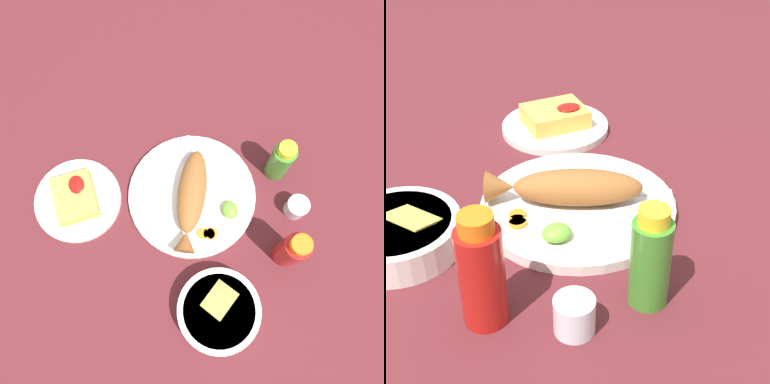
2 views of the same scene
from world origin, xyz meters
TOP-DOWN VIEW (x-y plane):
  - ground_plane at (0.00, 0.00)m, footprint 4.00×4.00m
  - main_plate at (0.00, 0.00)m, footprint 0.32×0.32m
  - fried_fish at (-0.01, 0.01)m, footprint 0.26×0.16m
  - fork_near at (0.08, -0.01)m, footprint 0.17×0.09m
  - fork_far at (0.06, -0.05)m, footprint 0.19×0.03m
  - carrot_slice_near at (-0.10, 0.01)m, footprint 0.03×0.03m
  - carrot_slice_mid at (-0.11, -0.02)m, footprint 0.03×0.03m
  - carrot_slice_far at (-0.11, -0.01)m, footprint 0.03×0.03m
  - lime_wedge_main at (-0.07, -0.08)m, footprint 0.05×0.04m
  - hot_sauce_bottle_red at (-0.21, -0.17)m, footprint 0.06×0.06m
  - hot_sauce_bottle_green at (-0.00, -0.23)m, footprint 0.05×0.05m
  - salt_cup at (-0.11, -0.23)m, footprint 0.05×0.05m
  - side_plate_fries at (0.08, 0.28)m, footprint 0.22×0.22m
  - fries_pile at (0.08, 0.28)m, footprint 0.12×0.10m
  - guacamole_bowl at (-0.28, 0.03)m, footprint 0.19×0.19m

SIDE VIEW (x-z plane):
  - ground_plane at x=0.00m, z-range 0.00..0.00m
  - side_plate_fries at x=0.08m, z-range 0.00..0.01m
  - main_plate at x=0.00m, z-range 0.00..0.02m
  - fork_near at x=0.08m, z-range 0.02..0.02m
  - fork_far at x=0.06m, z-range 0.02..0.02m
  - carrot_slice_near at x=-0.10m, z-range 0.02..0.02m
  - carrot_slice_mid at x=-0.11m, z-range 0.02..0.02m
  - carrot_slice_far at x=-0.11m, z-range 0.02..0.02m
  - salt_cup at x=-0.11m, z-range 0.00..0.05m
  - guacamole_bowl at x=-0.28m, z-range 0.00..0.06m
  - lime_wedge_main at x=-0.07m, z-range 0.02..0.04m
  - fries_pile at x=0.08m, z-range 0.01..0.05m
  - fried_fish at x=-0.01m, z-range 0.02..0.08m
  - hot_sauce_bottle_green at x=0.00m, z-range 0.00..0.15m
  - hot_sauce_bottle_red at x=-0.21m, z-range 0.00..0.16m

